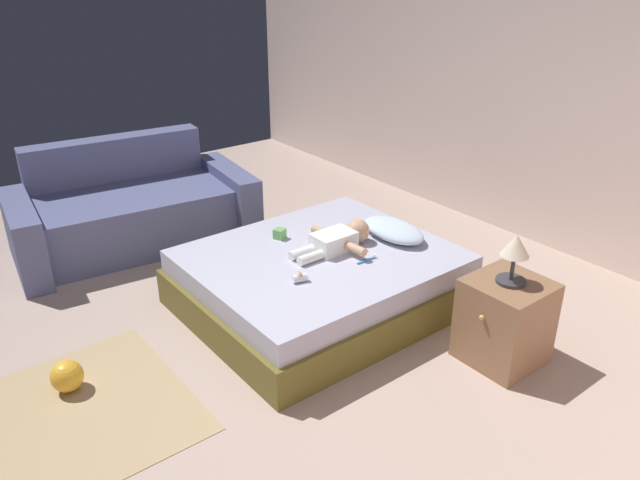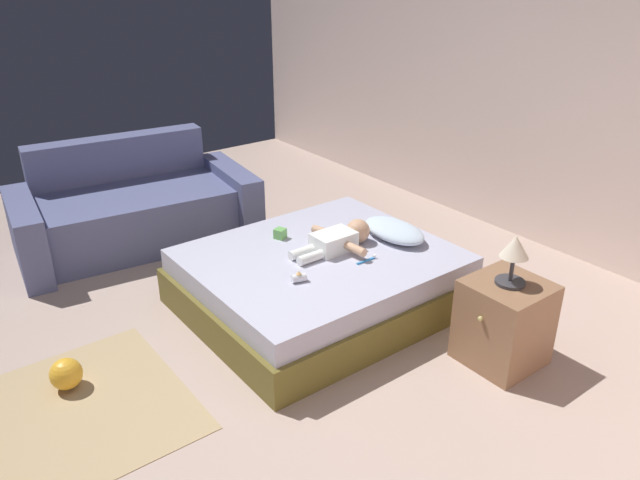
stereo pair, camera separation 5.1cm
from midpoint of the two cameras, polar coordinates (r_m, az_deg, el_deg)
The scene contains 13 objects.
ground_plane at distance 3.74m, azimuth -7.53°, elevation -11.94°, with size 8.00×8.00×0.00m, color #B69C8E.
wall_behind_bed at distance 5.20m, azimuth 22.26°, elevation 14.59°, with size 8.00×0.12×2.90m, color beige.
bed at distance 4.23m, azimuth 0.34°, elevation -3.74°, with size 1.47×1.73×0.40m.
pillow at distance 4.38m, azimuth 7.18°, elevation 0.88°, with size 0.52×0.29×0.11m.
baby at distance 4.18m, azimuth 2.14°, elevation 0.06°, with size 0.52×0.62×0.17m.
toothbrush at distance 4.05m, azimuth 4.74°, elevation -1.85°, with size 0.01×0.16×0.02m.
couch at distance 5.40m, azimuth -16.61°, elevation 2.79°, with size 1.25×1.98×0.82m.
nightstand at distance 3.82m, azimuth 16.99°, elevation -7.29°, with size 0.43×0.46×0.52m.
lamp at distance 3.61m, azimuth 17.91°, elevation -1.07°, with size 0.17×0.17×0.30m.
rug at distance 3.66m, azimuth -21.37°, elevation -14.60°, with size 1.17×1.15×0.01m.
toy_ball at distance 3.80m, azimuth -22.06°, elevation -11.39°, with size 0.18×0.18×0.18m, color gold.
toy_block at distance 4.35m, azimuth -3.37°, elevation 0.60°, with size 0.09×0.09×0.07m.
baby_bottle at distance 3.78m, azimuth -1.59°, elevation -3.47°, with size 0.08×0.10×0.07m.
Camera 2 is at (2.66, -1.39, 2.24)m, focal length 34.63 mm.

